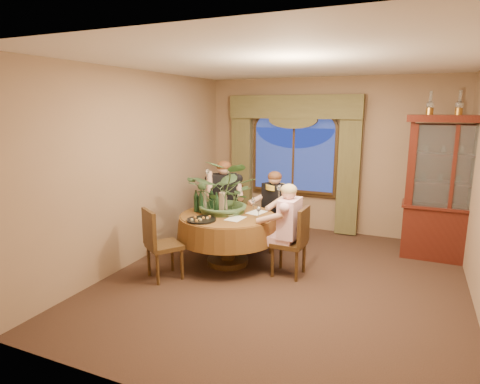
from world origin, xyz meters
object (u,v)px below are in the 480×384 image
at_px(oil_lamp_center, 460,103).
at_px(chair_back, 231,215).
at_px(chair_right, 289,241).
at_px(person_pink, 289,230).
at_px(person_scarf, 275,211).
at_px(stoneware_vase, 223,202).
at_px(dining_table, 228,239).
at_px(china_cabinet, 450,189).
at_px(wine_bottle_4, 196,201).
at_px(person_back, 224,202).
at_px(wine_bottle_0, 217,204).
at_px(wine_bottle_3, 211,199).
at_px(centerpiece_plant, 226,168).
at_px(wine_bottle_1, 201,202).
at_px(olive_bowl, 229,215).
at_px(chair_front_left, 164,244).
at_px(oil_lamp_left, 430,103).
at_px(chair_back_right, 270,220).
at_px(wine_bottle_2, 204,199).

xyz_separation_m(oil_lamp_center, chair_back, (-3.30, -0.61, -1.86)).
relative_size(chair_right, person_pink, 0.75).
bearing_deg(person_scarf, chair_right, 147.96).
bearing_deg(person_pink, chair_back, 57.07).
bearing_deg(stoneware_vase, chair_back, 106.03).
xyz_separation_m(dining_table, oil_lamp_center, (2.94, 1.49, 1.96)).
xyz_separation_m(china_cabinet, person_scarf, (-2.49, -0.66, -0.43)).
xyz_separation_m(chair_back, wine_bottle_4, (-0.13, -0.93, 0.44)).
bearing_deg(chair_right, person_scarf, 31.75).
xyz_separation_m(dining_table, person_back, (-0.46, 0.84, 0.33)).
distance_m(wine_bottle_0, wine_bottle_3, 0.32).
distance_m(centerpiece_plant, wine_bottle_3, 0.57).
xyz_separation_m(person_back, wine_bottle_1, (0.05, -0.89, 0.21)).
xyz_separation_m(olive_bowl, wine_bottle_4, (-0.57, 0.05, 0.14)).
height_order(wine_bottle_0, wine_bottle_3, same).
distance_m(oil_lamp_center, chair_front_left, 4.57).
height_order(oil_lamp_center, wine_bottle_0, oil_lamp_center).
xyz_separation_m(oil_lamp_center, stoneware_vase, (-3.08, -1.35, -1.44)).
height_order(oil_lamp_left, stoneware_vase, oil_lamp_left).
relative_size(chair_front_left, wine_bottle_0, 2.91).
distance_m(chair_back, chair_front_left, 1.69).
relative_size(chair_front_left, person_pink, 0.75).
relative_size(person_scarf, wine_bottle_4, 3.93).
distance_m(oil_lamp_center, person_scarf, 3.08).
height_order(oil_lamp_left, centerpiece_plant, oil_lamp_left).
xyz_separation_m(oil_lamp_left, wine_bottle_0, (-2.71, -1.56, -1.42)).
xyz_separation_m(chair_back_right, person_pink, (0.59, -0.91, 0.16)).
bearing_deg(chair_back, person_pink, 122.69).
xyz_separation_m(oil_lamp_left, wine_bottle_1, (-2.97, -1.54, -1.42)).
bearing_deg(olive_bowl, chair_right, 3.88).
bearing_deg(china_cabinet, person_back, -169.20).
xyz_separation_m(dining_table, chair_right, (0.94, -0.03, 0.10)).
height_order(chair_front_left, wine_bottle_4, wine_bottle_4).
xyz_separation_m(person_pink, wine_bottle_0, (-1.08, -0.03, 0.27)).
xyz_separation_m(oil_lamp_center, wine_bottle_4, (-3.43, -1.53, -1.42)).
xyz_separation_m(chair_back_right, wine_bottle_2, (-0.79, -0.77, 0.44)).
bearing_deg(chair_back_right, stoneware_vase, 78.24).
height_order(olive_bowl, wine_bottle_3, wine_bottle_3).
relative_size(oil_lamp_center, person_pink, 0.27).
bearing_deg(oil_lamp_center, chair_back_right, -166.54).
relative_size(oil_lamp_center, wine_bottle_3, 1.03).
relative_size(centerpiece_plant, wine_bottle_2, 3.62).
relative_size(person_pink, stoneware_vase, 4.48).
distance_m(dining_table, chair_back, 0.96).
xyz_separation_m(oil_lamp_left, wine_bottle_4, (-3.06, -1.53, -1.42)).
bearing_deg(stoneware_vase, wine_bottle_1, -144.54).
relative_size(chair_front_left, wine_bottle_1, 2.91).
bearing_deg(wine_bottle_4, person_scarf, 43.04).
bearing_deg(person_pink, chair_right, 25.47).
distance_m(oil_lamp_left, person_back, 3.50).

